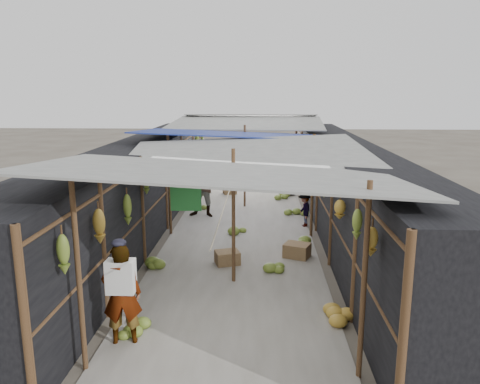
% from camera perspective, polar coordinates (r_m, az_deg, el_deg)
% --- Properties ---
extents(ground, '(80.00, 80.00, 0.00)m').
position_cam_1_polar(ground, '(6.60, -2.41, -21.18)').
color(ground, '#6B6356').
rests_on(ground, ground).
extents(aisle_slab, '(3.60, 16.00, 0.02)m').
position_cam_1_polar(aisle_slab, '(12.53, 0.16, -4.55)').
color(aisle_slab, '#9E998E').
rests_on(aisle_slab, ground).
extents(stall_left, '(1.40, 15.00, 2.30)m').
position_cam_1_polar(stall_left, '(12.65, -12.15, 0.66)').
color(stall_left, black).
rests_on(stall_left, ground).
extents(stall_right, '(1.40, 15.00, 2.30)m').
position_cam_1_polar(stall_right, '(12.43, 12.69, 0.43)').
color(stall_right, black).
rests_on(stall_right, ground).
extents(crate_near, '(0.59, 0.53, 0.30)m').
position_cam_1_polar(crate_near, '(10.06, -1.55, -8.03)').
color(crate_near, '#93764B').
rests_on(crate_near, ground).
extents(crate_mid, '(0.66, 0.60, 0.32)m').
position_cam_1_polar(crate_mid, '(10.52, 6.95, -7.12)').
color(crate_mid, '#93764B').
rests_on(crate_mid, ground).
extents(crate_back, '(0.53, 0.47, 0.28)m').
position_cam_1_polar(crate_back, '(16.71, -1.25, 0.20)').
color(crate_back, '#93764B').
rests_on(crate_back, ground).
extents(black_basin, '(0.54, 0.54, 0.16)m').
position_cam_1_polar(black_basin, '(16.69, 5.80, -0.09)').
color(black_basin, black).
rests_on(black_basin, ground).
extents(vendor_elderly, '(0.62, 0.47, 1.53)m').
position_cam_1_polar(vendor_elderly, '(7.10, -14.21, -12.00)').
color(vendor_elderly, white).
rests_on(vendor_elderly, ground).
extents(shopper_blue, '(0.99, 0.82, 1.85)m').
position_cam_1_polar(shopper_blue, '(13.61, -4.44, 0.74)').
color(shopper_blue, '#1F319C').
rests_on(shopper_blue, ground).
extents(vendor_seated, '(0.44, 0.66, 0.96)m').
position_cam_1_polar(vendor_seated, '(12.79, 7.86, -2.15)').
color(vendor_seated, '#4B4541').
rests_on(vendor_seated, ground).
extents(market_canopy, '(5.62, 15.20, 2.77)m').
position_cam_1_polar(market_canopy, '(12.39, 0.34, 6.56)').
color(market_canopy, brown).
rests_on(market_canopy, ground).
extents(hanging_bananas, '(3.96, 13.69, 0.83)m').
position_cam_1_polar(hanging_bananas, '(12.19, 0.56, 2.88)').
color(hanging_bananas, olive).
rests_on(hanging_bananas, ground).
extents(floor_bananas, '(3.96, 10.14, 0.32)m').
position_cam_1_polar(floor_bananas, '(12.50, 0.02, -3.96)').
color(floor_bananas, olive).
rests_on(floor_bananas, ground).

